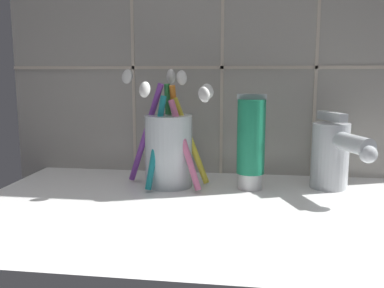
{
  "coord_description": "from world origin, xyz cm",
  "views": [
    {
      "loc": [
        6.54,
        -51.82,
        18.95
      ],
      "look_at": [
        -1.33,
        3.96,
        9.49
      ],
      "focal_mm": 40.0,
      "sensor_mm": 36.0,
      "label": 1
    }
  ],
  "objects": [
    {
      "name": "sink_counter",
      "position": [
        0.0,
        0.0,
        1.0
      ],
      "size": [
        59.9,
        39.38,
        2.0
      ],
      "primitive_type": "cube",
      "color": "white",
      "rests_on": "ground"
    },
    {
      "name": "tile_wall_backsplash",
      "position": [
        0.01,
        19.93,
        26.0
      ],
      "size": [
        69.9,
        1.72,
        51.98
      ],
      "color": "#B7B2A8",
      "rests_on": "ground"
    },
    {
      "name": "toothbrush_cup",
      "position": [
        -5.65,
        9.91,
        8.03
      ],
      "size": [
        15.11,
        9.5,
        17.65
      ],
      "color": "silver",
      "rests_on": "sink_counter"
    },
    {
      "name": "toothpaste_tube",
      "position": [
        6.47,
        9.9,
        8.89
      ],
      "size": [
        4.24,
        4.04,
        13.93
      ],
      "color": "white",
      "rests_on": "sink_counter"
    },
    {
      "name": "sink_faucet",
      "position": [
        18.38,
        11.28,
        7.46
      ],
      "size": [
        7.03,
        12.55,
        11.26
      ],
      "rotation": [
        0.0,
        0.0,
        -1.21
      ],
      "color": "silver",
      "rests_on": "sink_counter"
    }
  ]
}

